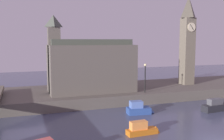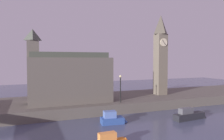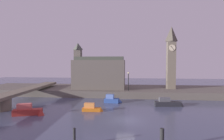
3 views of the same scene
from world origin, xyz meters
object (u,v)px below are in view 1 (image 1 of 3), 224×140
(streetlamp, at_px, (145,75))
(boat_patrol_orange, at_px, (144,129))
(boat_barge_dark, at_px, (220,106))
(clock_tower, at_px, (188,39))
(parliament_hall, at_px, (89,66))
(boat_tour_blue, at_px, (140,109))

(streetlamp, bearing_deg, boat_patrol_orange, -116.59)
(boat_patrol_orange, bearing_deg, boat_barge_dark, 19.09)
(clock_tower, bearing_deg, boat_patrol_orange, -134.91)
(streetlamp, relative_size, boat_barge_dark, 0.80)
(streetlamp, xyz_separation_m, boat_patrol_orange, (-5.62, -11.23, -3.59))
(boat_barge_dark, bearing_deg, clock_tower, 77.09)
(parliament_hall, height_order, streetlamp, parliament_hall)
(clock_tower, distance_m, parliament_hall, 17.53)
(streetlamp, height_order, boat_patrol_orange, streetlamp)
(clock_tower, xyz_separation_m, parliament_hall, (-17.09, -0.77, -3.84))
(boat_tour_blue, height_order, boat_patrol_orange, boat_tour_blue)
(clock_tower, bearing_deg, boat_barge_dark, -102.91)
(streetlamp, distance_m, boat_patrol_orange, 13.06)
(parliament_hall, relative_size, streetlamp, 2.95)
(parliament_hall, bearing_deg, boat_tour_blue, -62.98)
(boat_barge_dark, distance_m, boat_tour_blue, 10.48)
(boat_barge_dark, relative_size, boat_patrol_orange, 1.50)
(streetlamp, relative_size, boat_patrol_orange, 1.19)
(boat_barge_dark, height_order, boat_tour_blue, boat_tour_blue)
(streetlamp, bearing_deg, boat_barge_dark, -42.60)
(boat_barge_dark, distance_m, boat_patrol_orange, 13.72)
(clock_tower, height_order, boat_tour_blue, clock_tower)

